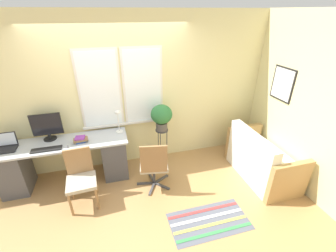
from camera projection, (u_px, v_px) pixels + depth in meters
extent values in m
plane|color=tan|center=(127.00, 181.00, 3.92)|extent=(14.00, 14.00, 0.00)
cube|color=beige|center=(116.00, 96.00, 3.87)|extent=(9.00, 0.06, 2.70)
cube|color=silver|center=(100.00, 90.00, 3.71)|extent=(0.69, 0.02, 1.34)
cube|color=white|center=(100.00, 90.00, 3.71)|extent=(0.62, 0.01, 1.27)
cube|color=silver|center=(143.00, 87.00, 3.89)|extent=(0.69, 0.02, 1.34)
cube|color=white|center=(143.00, 87.00, 3.88)|extent=(0.62, 0.01, 1.27)
cube|color=silver|center=(125.00, 123.00, 4.10)|extent=(1.47, 0.11, 0.04)
cube|color=beige|center=(279.00, 94.00, 3.97)|extent=(0.06, 9.00, 2.70)
cube|color=black|center=(283.00, 84.00, 3.81)|extent=(0.02, 0.48, 0.56)
cube|color=white|center=(282.00, 84.00, 3.81)|extent=(0.01, 0.43, 0.51)
cube|color=#B2B7BC|center=(62.00, 143.00, 3.60)|extent=(2.05, 0.58, 0.03)
cube|color=#4C4C51|center=(14.00, 171.00, 3.59)|extent=(0.40, 0.50, 0.75)
cube|color=#4C4C51|center=(115.00, 156.00, 3.96)|extent=(0.40, 0.50, 0.75)
cube|color=black|center=(5.00, 150.00, 3.39)|extent=(0.32, 0.22, 0.02)
cube|color=black|center=(5.00, 139.00, 3.44)|extent=(0.32, 0.03, 0.22)
cube|color=silver|center=(5.00, 139.00, 3.43)|extent=(0.29, 0.02, 0.19)
cylinder|color=black|center=(50.00, 139.00, 3.68)|extent=(0.20, 0.20, 0.02)
cylinder|color=black|center=(50.00, 136.00, 3.66)|extent=(0.05, 0.05, 0.08)
cube|color=black|center=(46.00, 124.00, 3.57)|extent=(0.46, 0.02, 0.37)
cube|color=black|center=(46.00, 125.00, 3.56)|extent=(0.43, 0.01, 0.34)
cube|color=black|center=(46.00, 149.00, 3.40)|extent=(0.44, 0.13, 0.02)
ellipsoid|color=slate|center=(67.00, 147.00, 3.46)|extent=(0.04, 0.06, 0.03)
cylinder|color=white|center=(120.00, 131.00, 3.91)|extent=(0.12, 0.12, 0.01)
cylinder|color=white|center=(118.00, 122.00, 3.83)|extent=(0.02, 0.02, 0.34)
ellipsoid|color=white|center=(117.00, 112.00, 3.74)|extent=(0.10, 0.10, 0.06)
cube|color=#2851B2|center=(81.00, 141.00, 3.60)|extent=(0.16, 0.14, 0.03)
cube|color=olive|center=(81.00, 140.00, 3.59)|extent=(0.23, 0.15, 0.03)
cube|color=purple|center=(80.00, 138.00, 3.59)|extent=(0.16, 0.15, 0.02)
cylinder|color=olive|center=(71.00, 205.00, 3.18)|extent=(0.04, 0.04, 0.41)
cylinder|color=olive|center=(97.00, 199.00, 3.29)|extent=(0.04, 0.04, 0.41)
cylinder|color=olive|center=(71.00, 188.00, 3.49)|extent=(0.04, 0.04, 0.41)
cylinder|color=olive|center=(96.00, 183.00, 3.59)|extent=(0.04, 0.04, 0.41)
cube|color=#B2A893|center=(81.00, 182.00, 3.29)|extent=(0.44, 0.42, 0.06)
cube|color=olive|center=(79.00, 161.00, 3.36)|extent=(0.38, 0.06, 0.43)
cube|color=#47474C|center=(146.00, 183.00, 3.86)|extent=(0.30, 0.09, 0.03)
cube|color=#47474C|center=(152.00, 189.00, 3.74)|extent=(0.17, 0.28, 0.03)
cube|color=#47474C|center=(162.00, 186.00, 3.80)|extent=(0.23, 0.24, 0.03)
cube|color=#47474C|center=(161.00, 179.00, 3.96)|extent=(0.29, 0.16, 0.03)
cube|color=#47474C|center=(152.00, 177.00, 3.99)|extent=(0.08, 0.30, 0.03)
cylinder|color=#333338|center=(154.00, 174.00, 3.78)|extent=(0.04, 0.04, 0.35)
cube|color=#B2A893|center=(154.00, 164.00, 3.69)|extent=(0.51, 0.50, 0.06)
cube|color=olive|center=(154.00, 159.00, 3.37)|extent=(0.41, 0.11, 0.46)
cube|color=white|center=(261.00, 164.00, 3.99)|extent=(0.70, 1.16, 0.46)
cube|color=white|center=(252.00, 146.00, 3.72)|extent=(0.16, 1.16, 0.42)
cube|color=#A87F4C|center=(289.00, 182.00, 3.40)|extent=(0.70, 0.09, 0.69)
cube|color=#A87F4C|center=(243.00, 141.00, 4.47)|extent=(0.70, 0.09, 0.69)
cylinder|color=#333338|center=(162.00, 130.00, 4.08)|extent=(0.23, 0.23, 0.02)
cylinder|color=#333338|center=(167.00, 146.00, 4.27)|extent=(0.01, 0.01, 0.71)
cylinder|color=#333338|center=(158.00, 145.00, 4.31)|extent=(0.01, 0.01, 0.71)
cylinder|color=#333338|center=(161.00, 150.00, 4.16)|extent=(0.01, 0.01, 0.71)
cylinder|color=#514C47|center=(162.00, 126.00, 4.04)|extent=(0.21, 0.21, 0.14)
ellipsoid|color=#2D7038|center=(162.00, 114.00, 3.94)|extent=(0.38, 0.38, 0.34)
cube|color=#565B6B|center=(209.00, 221.00, 3.18)|extent=(1.12, 0.58, 0.01)
cube|color=#388E4C|center=(215.00, 232.00, 3.01)|extent=(1.10, 0.05, 0.00)
cube|color=#DBCC4C|center=(211.00, 225.00, 3.12)|extent=(1.10, 0.05, 0.00)
cube|color=white|center=(207.00, 217.00, 3.23)|extent=(1.10, 0.05, 0.00)
cube|color=#C63838|center=(204.00, 211.00, 3.34)|extent=(1.10, 0.05, 0.00)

